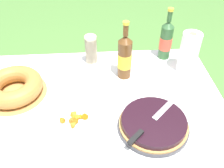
% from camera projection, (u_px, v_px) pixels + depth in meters
% --- Properties ---
extents(garden_table, '(1.48, 1.05, 0.66)m').
position_uv_depth(garden_table, '(84.00, 119.00, 1.31)').
color(garden_table, brown).
rests_on(garden_table, ground_plane).
extents(tablecloth, '(1.49, 1.06, 0.10)m').
position_uv_depth(tablecloth, '(84.00, 112.00, 1.28)').
color(tablecloth, white).
rests_on(tablecloth, garden_table).
extents(berry_tart, '(0.34, 0.34, 0.06)m').
position_uv_depth(berry_tart, '(153.00, 124.00, 1.16)').
color(berry_tart, '#38383D').
rests_on(berry_tart, tablecloth).
extents(serving_knife, '(0.28, 0.28, 0.01)m').
position_uv_depth(serving_knife, '(151.00, 122.00, 1.13)').
color(serving_knife, silver).
rests_on(serving_knife, berry_tart).
extents(bundt_cake, '(0.34, 0.34, 0.10)m').
position_uv_depth(bundt_cake, '(13.00, 87.00, 1.33)').
color(bundt_cake, '#B78447').
rests_on(bundt_cake, tablecloth).
extents(cup_stack, '(0.07, 0.07, 0.19)m').
position_uv_depth(cup_stack, '(91.00, 50.00, 1.53)').
color(cup_stack, beige).
rests_on(cup_stack, tablecloth).
extents(cider_bottle_green, '(0.08, 0.08, 0.33)m').
position_uv_depth(cider_bottle_green, '(166.00, 40.00, 1.56)').
color(cider_bottle_green, '#2D562D').
rests_on(cider_bottle_green, tablecloth).
extents(cider_bottle_amber, '(0.08, 0.08, 0.35)m').
position_uv_depth(cider_bottle_amber, '(125.00, 57.00, 1.40)').
color(cider_bottle_amber, brown).
rests_on(cider_bottle_amber, tablecloth).
extents(snack_plate_near, '(0.23, 0.23, 0.05)m').
position_uv_depth(snack_plate_near, '(76.00, 119.00, 1.21)').
color(snack_plate_near, white).
rests_on(snack_plate_near, tablecloth).
extents(paper_towel_roll, '(0.11, 0.11, 0.25)m').
position_uv_depth(paper_towel_roll, '(189.00, 53.00, 1.45)').
color(paper_towel_roll, white).
rests_on(paper_towel_roll, tablecloth).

